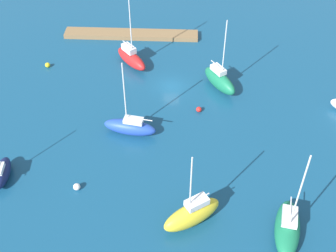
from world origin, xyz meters
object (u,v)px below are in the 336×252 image
sailboat_blue_west_end (130,127)px  sailboat_red_mid_basin (131,58)px  pier_dock (131,34)px  sailboat_yellow_outer_mooring (192,214)px  sailboat_green_far_north (220,80)px  mooring_buoy_white (77,187)px  mooring_buoy_red (199,109)px  sailboat_green_center_basin (287,228)px  sailboat_navy_lone_south (2,173)px  mooring_buoy_yellow (48,65)px

sailboat_blue_west_end → sailboat_red_mid_basin: bearing=-74.4°
pier_dock → sailboat_blue_west_end: 25.47m
sailboat_red_mid_basin → sailboat_yellow_outer_mooring: bearing=-22.1°
sailboat_green_far_north → mooring_buoy_white: (17.91, 21.04, -1.04)m
mooring_buoy_red → sailboat_green_far_north: bearing=-118.2°
sailboat_green_far_north → sailboat_red_mid_basin: sailboat_red_mid_basin is taller
sailboat_blue_west_end → sailboat_green_center_basin: 24.41m
sailboat_navy_lone_south → sailboat_green_far_north: bearing=-59.3°
pier_dock → sailboat_green_center_basin: (-21.54, 40.76, 0.82)m
mooring_buoy_red → mooring_buoy_yellow: bearing=-22.2°
mooring_buoy_white → sailboat_blue_west_end: bearing=-117.7°
pier_dock → mooring_buoy_white: bearing=85.6°
sailboat_blue_west_end → mooring_buoy_white: bearing=72.2°
pier_dock → sailboat_navy_lone_south: size_ratio=2.99×
sailboat_green_center_basin → pier_dock: bearing=-141.3°
sailboat_green_far_north → mooring_buoy_red: sailboat_green_far_north is taller
sailboat_blue_west_end → mooring_buoy_white: 11.54m
sailboat_green_far_north → sailboat_red_mid_basin: 15.23m
sailboat_blue_west_end → mooring_buoy_white: size_ratio=13.14×
pier_dock → sailboat_yellow_outer_mooring: bearing=105.7°
sailboat_yellow_outer_mooring → sailboat_navy_lone_south: bearing=-46.6°
sailboat_green_center_basin → mooring_buoy_yellow: sailboat_green_center_basin is taller
pier_dock → mooring_buoy_white: size_ratio=27.29×
sailboat_red_mid_basin → sailboat_blue_west_end: bearing=-34.7°
sailboat_green_far_north → sailboat_green_center_basin: (-6.36, 26.28, -0.27)m
sailboat_green_far_north → sailboat_yellow_outer_mooring: sailboat_green_far_north is taller
sailboat_green_far_north → sailboat_navy_lone_south: sailboat_green_far_north is taller
mooring_buoy_white → sailboat_yellow_outer_mooring: bearing=163.4°
sailboat_yellow_outer_mooring → sailboat_red_mid_basin: (10.15, -30.75, -0.19)m
mooring_buoy_yellow → mooring_buoy_white: bearing=111.4°
mooring_buoy_red → mooring_buoy_yellow: mooring_buoy_yellow is taller
pier_dock → mooring_buoy_red: bearing=120.6°
sailboat_blue_west_end → sailboat_green_center_basin: size_ratio=0.89×
sailboat_yellow_outer_mooring → mooring_buoy_white: sailboat_yellow_outer_mooring is taller
sailboat_red_mid_basin → mooring_buoy_red: bearing=3.6°
sailboat_blue_west_end → sailboat_yellow_outer_mooring: bearing=130.7°
sailboat_green_far_north → sailboat_green_center_basin: bearing=-20.1°
sailboat_navy_lone_south → mooring_buoy_white: bearing=-102.9°
sailboat_red_mid_basin → mooring_buoy_white: sailboat_red_mid_basin is taller
sailboat_yellow_outer_mooring → mooring_buoy_white: bearing=-50.1°
mooring_buoy_red → sailboat_red_mid_basin: bearing=-46.0°
pier_dock → mooring_buoy_red: mooring_buoy_red is taller
pier_dock → sailboat_green_far_north: bearing=136.3°
sailboat_green_far_north → mooring_buoy_yellow: size_ratio=14.45×
sailboat_navy_lone_south → sailboat_yellow_outer_mooring: sailboat_yellow_outer_mooring is taller
pier_dock → sailboat_blue_west_end: (-2.63, 25.32, 0.80)m
sailboat_navy_lone_south → sailboat_green_center_basin: (-33.72, 6.54, 0.18)m
sailboat_navy_lone_south → mooring_buoy_red: sailboat_navy_lone_south is taller
pier_dock → sailboat_red_mid_basin: size_ratio=1.74×
mooring_buoy_white → sailboat_navy_lone_south: bearing=-7.8°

